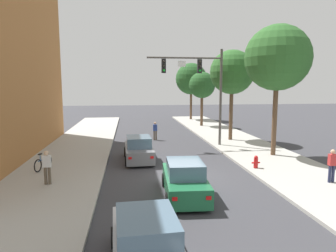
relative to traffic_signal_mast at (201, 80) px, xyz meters
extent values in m
plane|color=#38383D|center=(-2.97, -7.68, -5.31)|extent=(120.00, 120.00, 0.00)
cube|color=#A8A59E|center=(-9.47, -7.68, -5.23)|extent=(5.00, 60.00, 0.15)
cube|color=#A8A59E|center=(3.53, -7.68, -5.23)|extent=(5.00, 60.00, 0.15)
cylinder|color=#514C47|center=(1.63, 0.01, -1.41)|extent=(0.20, 0.20, 7.50)
cylinder|color=#514C47|center=(-1.26, 0.01, 1.64)|extent=(5.79, 0.14, 0.14)
cube|color=black|center=(-0.11, 0.01, 1.02)|extent=(0.32, 0.28, 1.05)
sphere|color=#2D2823|center=(-0.11, -0.14, 1.35)|extent=(0.18, 0.18, 0.18)
sphere|color=#2D2823|center=(-0.11, -0.14, 1.02)|extent=(0.18, 0.18, 0.18)
sphere|color=green|center=(-0.11, -0.14, 0.69)|extent=(0.18, 0.18, 0.18)
cube|color=black|center=(-2.89, 0.01, 1.02)|extent=(0.32, 0.28, 1.05)
sphere|color=#2D2823|center=(-2.89, -0.14, 1.35)|extent=(0.18, 0.18, 0.18)
sphere|color=#2D2823|center=(-2.89, -0.14, 1.02)|extent=(0.18, 0.18, 0.18)
sphere|color=green|center=(-2.89, -0.14, 0.69)|extent=(0.18, 0.18, 0.18)
cube|color=white|center=(-1.50, -0.01, 1.19)|extent=(0.60, 0.03, 0.44)
cube|color=slate|center=(-4.98, -3.72, -4.75)|extent=(1.84, 4.25, 0.80)
cube|color=slate|center=(-4.97, -3.87, -4.03)|extent=(1.56, 2.05, 0.64)
cylinder|color=black|center=(-5.83, -2.44, -4.99)|extent=(0.24, 0.65, 0.64)
cylinder|color=black|center=(-4.21, -2.39, -4.99)|extent=(0.24, 0.65, 0.64)
cylinder|color=black|center=(-5.74, -5.04, -4.99)|extent=(0.24, 0.65, 0.64)
cylinder|color=black|center=(-4.13, -4.99, -4.99)|extent=(0.24, 0.65, 0.64)
cube|color=red|center=(-5.54, -5.86, -4.63)|extent=(0.20, 0.05, 0.14)
cube|color=red|center=(-4.27, -5.81, -4.63)|extent=(0.20, 0.05, 0.14)
cube|color=#1E663D|center=(-3.19, -10.35, -4.75)|extent=(1.94, 4.29, 0.80)
cube|color=slate|center=(-3.20, -10.50, -4.03)|extent=(1.61, 2.08, 0.64)
cylinder|color=black|center=(-3.92, -9.00, -4.99)|extent=(0.26, 0.65, 0.64)
cylinder|color=black|center=(-2.31, -9.09, -4.99)|extent=(0.26, 0.65, 0.64)
cylinder|color=black|center=(-4.07, -11.60, -4.99)|extent=(0.26, 0.65, 0.64)
cylinder|color=black|center=(-2.46, -11.69, -4.99)|extent=(0.26, 0.65, 0.64)
cube|color=red|center=(-3.94, -12.43, -4.63)|extent=(0.20, 0.05, 0.14)
cube|color=red|center=(-2.67, -12.50, -4.63)|extent=(0.20, 0.05, 0.14)
cube|color=#B7B7BC|center=(-5.19, -15.60, -4.75)|extent=(1.91, 4.28, 0.80)
cube|color=slate|center=(-5.18, -15.75, -4.03)|extent=(1.60, 2.07, 0.64)
cylinder|color=black|center=(-6.06, -14.34, -4.99)|extent=(0.25, 0.65, 0.64)
cylinder|color=black|center=(-4.45, -14.26, -4.99)|extent=(0.25, 0.65, 0.64)
cylinder|color=brown|center=(-9.57, -8.40, -4.73)|extent=(0.14, 0.14, 0.85)
cylinder|color=brown|center=(-9.39, -8.40, -4.73)|extent=(0.14, 0.14, 0.85)
cube|color=silver|center=(-9.48, -8.40, -4.03)|extent=(0.36, 0.22, 0.56)
sphere|color=beige|center=(-9.48, -8.40, -3.63)|extent=(0.22, 0.22, 0.22)
cylinder|color=brown|center=(-3.35, 3.49, -4.88)|extent=(0.14, 0.14, 0.85)
cylinder|color=brown|center=(-3.17, 3.49, -4.88)|extent=(0.14, 0.14, 0.85)
cube|color=#2D4799|center=(-3.26, 3.49, -4.18)|extent=(0.36, 0.22, 0.56)
sphere|color=tan|center=(-3.26, 3.49, -3.78)|extent=(0.22, 0.22, 0.22)
cylinder|color=#232847|center=(4.10, -9.92, -4.73)|extent=(0.14, 0.14, 0.85)
cylinder|color=#232847|center=(4.28, -9.92, -4.73)|extent=(0.14, 0.14, 0.85)
cube|color=#B72D2D|center=(4.19, -9.92, -4.03)|extent=(0.36, 0.22, 0.56)
sphere|color=tan|center=(4.19, -9.92, -3.63)|extent=(0.22, 0.22, 0.22)
torus|color=black|center=(-10.26, -5.20, -4.80)|extent=(0.26, 0.71, 0.72)
torus|color=black|center=(-10.55, -6.21, -4.80)|extent=(0.26, 0.71, 0.72)
cylinder|color=#194C8C|center=(-10.41, -5.70, -4.58)|extent=(0.31, 0.92, 0.05)
cylinder|color=#194C8C|center=(-10.48, -5.96, -4.40)|extent=(0.04, 0.04, 0.35)
cylinder|color=#194C8C|center=(-10.29, -5.30, -4.38)|extent=(0.04, 0.04, 0.40)
cube|color=black|center=(-10.48, -5.96, -4.22)|extent=(0.18, 0.26, 0.06)
cylinder|color=red|center=(1.62, -6.95, -4.88)|extent=(0.24, 0.24, 0.55)
sphere|color=red|center=(1.62, -6.95, -4.55)|extent=(0.22, 0.22, 0.22)
cylinder|color=red|center=(1.44, -6.95, -4.86)|extent=(0.12, 0.09, 0.09)
cylinder|color=red|center=(1.80, -6.95, -4.86)|extent=(0.12, 0.09, 0.09)
cylinder|color=brown|center=(4.18, -3.95, -2.71)|extent=(0.32, 0.32, 4.89)
sphere|color=#2D6028|center=(4.18, -3.95, 1.35)|extent=(4.31, 4.31, 4.31)
cylinder|color=brown|center=(3.26, 2.12, -2.94)|extent=(0.32, 0.32, 4.43)
sphere|color=#2D6028|center=(3.26, 2.12, 0.69)|extent=(3.78, 3.78, 3.78)
cylinder|color=brown|center=(2.97, 11.50, -3.34)|extent=(0.32, 0.32, 3.63)
sphere|color=#235123|center=(2.97, 11.50, -0.38)|extent=(3.06, 3.06, 3.06)
cylinder|color=brown|center=(3.15, 18.51, -3.15)|extent=(0.32, 0.32, 4.02)
sphere|color=#235123|center=(3.15, 18.51, 0.49)|extent=(4.35, 4.35, 4.35)
camera|label=1|loc=(-5.59, -22.94, -0.47)|focal=32.09mm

